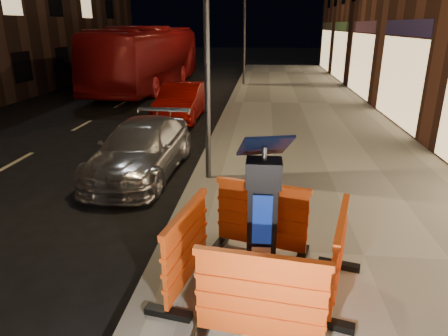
# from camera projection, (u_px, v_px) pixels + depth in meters

# --- Properties ---
(ground_plane) EXTENTS (120.00, 120.00, 0.00)m
(ground_plane) POSITION_uv_depth(u_px,v_px,m) (167.00, 253.00, 6.29)
(ground_plane) COLOR black
(ground_plane) RESTS_ON ground
(sidewalk) EXTENTS (6.00, 60.00, 0.15)m
(sidewalk) POSITION_uv_depth(u_px,v_px,m) (363.00, 259.00, 5.99)
(sidewalk) COLOR gray
(sidewalk) RESTS_ON ground
(kerb) EXTENTS (0.30, 60.00, 0.15)m
(kerb) POSITION_uv_depth(u_px,v_px,m) (167.00, 249.00, 6.27)
(kerb) COLOR slate
(kerb) RESTS_ON ground
(parking_kiosk) EXTENTS (0.75, 0.75, 1.98)m
(parking_kiosk) POSITION_uv_depth(u_px,v_px,m) (262.00, 221.00, 4.86)
(parking_kiosk) COLOR black
(parking_kiosk) RESTS_ON sidewalk
(barrier_front) EXTENTS (1.49, 0.77, 1.11)m
(barrier_front) POSITION_uv_depth(u_px,v_px,m) (260.00, 301.00, 4.12)
(barrier_front) COLOR #ED5115
(barrier_front) RESTS_ON sidewalk
(barrier_back) EXTENTS (1.53, 0.95, 1.11)m
(barrier_back) POSITION_uv_depth(u_px,v_px,m) (262.00, 218.00, 5.90)
(barrier_back) COLOR #ED5115
(barrier_back) RESTS_ON sidewalk
(barrier_kerbside) EXTENTS (0.84, 1.50, 1.11)m
(barrier_kerbside) POSITION_uv_depth(u_px,v_px,m) (187.00, 248.00, 5.10)
(barrier_kerbside) COLOR #ED5115
(barrier_kerbside) RESTS_ON sidewalk
(barrier_bldgside) EXTENTS (0.92, 1.52, 1.11)m
(barrier_bldgside) POSITION_uv_depth(u_px,v_px,m) (338.00, 256.00, 4.92)
(barrier_bldgside) COLOR #ED5115
(barrier_bldgside) RESTS_ON sidewalk
(car_silver) EXTENTS (1.93, 4.36, 1.24)m
(car_silver) POSITION_uv_depth(u_px,v_px,m) (143.00, 173.00, 9.68)
(car_silver) COLOR silver
(car_silver) RESTS_ON ground
(car_red) EXTENTS (1.44, 4.06, 1.34)m
(car_red) POSITION_uv_depth(u_px,v_px,m) (182.00, 119.00, 15.25)
(car_red) COLOR #8F0A06
(car_red) RESTS_ON ground
(bus_doubledecker) EXTENTS (3.36, 12.11, 3.34)m
(bus_doubledecker) POSITION_uv_depth(u_px,v_px,m) (150.00, 88.00, 22.65)
(bus_doubledecker) COLOR maroon
(bus_doubledecker) RESTS_ON ground
(street_lamp_mid) EXTENTS (0.12, 0.12, 6.00)m
(street_lamp_mid) POSITION_uv_depth(u_px,v_px,m) (207.00, 38.00, 8.01)
(street_lamp_mid) COLOR #3F3F44
(street_lamp_mid) RESTS_ON sidewalk
(street_lamp_far) EXTENTS (0.12, 0.12, 6.00)m
(street_lamp_far) POSITION_uv_depth(u_px,v_px,m) (244.00, 29.00, 22.05)
(street_lamp_far) COLOR #3F3F44
(street_lamp_far) RESTS_ON sidewalk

